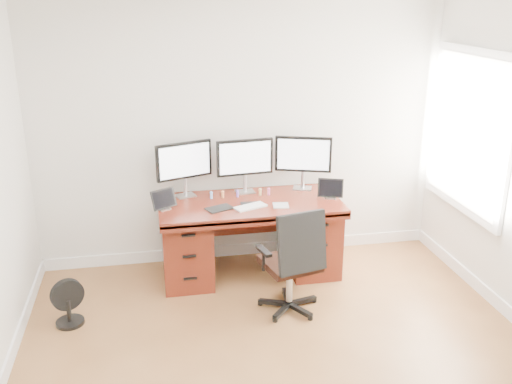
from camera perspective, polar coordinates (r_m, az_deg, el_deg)
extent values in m
cube|color=silver|center=(5.57, -1.46, 6.41)|extent=(4.00, 0.10, 2.70)
cube|color=white|center=(5.55, 20.50, 5.66)|extent=(0.04, 1.30, 1.50)
cube|color=white|center=(5.54, 20.32, 5.66)|extent=(0.01, 1.15, 1.35)
cube|color=#5A1D12|center=(5.33, -0.61, -1.23)|extent=(1.70, 0.80, 0.05)
cube|color=#5A1D12|center=(5.44, -6.96, -5.23)|extent=(0.45, 0.70, 0.70)
cube|color=#5A1D12|center=(5.63, 5.44, -4.28)|extent=(0.45, 0.70, 0.70)
cube|color=#45150C|center=(5.69, -1.14, -2.30)|extent=(0.74, 0.03, 0.40)
cylinder|color=black|center=(5.05, 3.31, -11.17)|extent=(0.61, 0.61, 0.07)
cylinder|color=silver|center=(4.95, 3.36, -9.00)|extent=(0.05, 0.05, 0.36)
cube|color=black|center=(4.86, 3.40, -7.12)|extent=(0.52, 0.50, 0.06)
cube|color=black|center=(4.59, 4.61, -5.10)|extent=(0.42, 0.14, 0.50)
cube|color=black|center=(4.69, 0.77, -5.90)|extent=(0.10, 0.22, 0.03)
cube|color=black|center=(4.90, 5.98, -4.87)|extent=(0.10, 0.22, 0.03)
cylinder|color=black|center=(5.09, -18.09, -12.27)|extent=(0.23, 0.23, 0.03)
cylinder|color=black|center=(5.03, -18.22, -11.19)|extent=(0.04, 0.04, 0.19)
cylinder|color=black|center=(4.96, -18.39, -9.83)|extent=(0.27, 0.17, 0.27)
cube|color=silver|center=(5.51, -7.06, -0.35)|extent=(0.22, 0.19, 0.01)
cylinder|color=silver|center=(5.48, -7.10, 0.49)|extent=(0.04, 0.04, 0.18)
cube|color=black|center=(5.40, -7.21, 3.15)|extent=(0.53, 0.21, 0.35)
cube|color=white|center=(5.38, -7.13, 3.09)|extent=(0.47, 0.17, 0.30)
cube|color=silver|center=(5.57, -1.10, 0.03)|extent=(0.19, 0.16, 0.01)
cylinder|color=silver|center=(5.54, -1.11, 0.86)|extent=(0.04, 0.04, 0.18)
cube|color=black|center=(5.46, -1.13, 3.49)|extent=(0.55, 0.09, 0.35)
cube|color=white|center=(5.44, -1.07, 3.44)|extent=(0.50, 0.05, 0.30)
cube|color=silver|center=(5.69, 4.66, 0.39)|extent=(0.22, 0.19, 0.01)
cylinder|color=silver|center=(5.66, 4.68, 1.21)|extent=(0.04, 0.04, 0.18)
cube|color=black|center=(5.59, 4.76, 3.79)|extent=(0.53, 0.21, 0.35)
cube|color=white|center=(5.57, 4.75, 3.73)|extent=(0.47, 0.16, 0.30)
cube|color=silver|center=(5.20, -9.16, -1.66)|extent=(0.13, 0.12, 0.01)
cube|color=black|center=(5.17, -9.22, -0.69)|extent=(0.24, 0.18, 0.17)
cube|color=silver|center=(5.45, 7.45, -0.56)|extent=(0.12, 0.11, 0.01)
cube|color=black|center=(5.42, 7.49, 0.38)|extent=(0.25, 0.14, 0.17)
cube|color=white|center=(5.18, -0.57, -1.48)|extent=(0.32, 0.23, 0.01)
cube|color=silver|center=(5.22, 2.49, -1.35)|extent=(0.16, 0.16, 0.01)
cube|color=black|center=(5.15, -3.66, -1.65)|extent=(0.28, 0.23, 0.01)
cube|color=black|center=(5.26, -0.75, -1.15)|extent=(0.15, 0.08, 0.01)
cylinder|color=#6FA1ED|center=(5.41, -4.49, -0.43)|extent=(0.02, 0.02, 0.05)
sphere|color=#6FA1ED|center=(5.39, -4.50, -0.08)|extent=(0.03, 0.03, 0.03)
cylinder|color=#EE8E50|center=(5.42, -3.35, -0.35)|extent=(0.02, 0.02, 0.05)
sphere|color=#EE8E50|center=(5.41, -3.36, -0.01)|extent=(0.03, 0.03, 0.03)
cylinder|color=#9167E5|center=(5.44, -1.86, -0.26)|extent=(0.02, 0.02, 0.05)
sphere|color=#9167E5|center=(5.43, -1.86, 0.09)|extent=(0.03, 0.03, 0.03)
cylinder|color=#E6C077|center=(5.47, 0.43, -0.11)|extent=(0.02, 0.02, 0.05)
sphere|color=#E6C077|center=(5.46, 0.43, 0.23)|extent=(0.03, 0.03, 0.03)
cylinder|color=#D65BA0|center=(5.49, 1.28, -0.06)|extent=(0.02, 0.02, 0.05)
sphere|color=#D65BA0|center=(5.48, 1.29, 0.29)|extent=(0.03, 0.03, 0.03)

